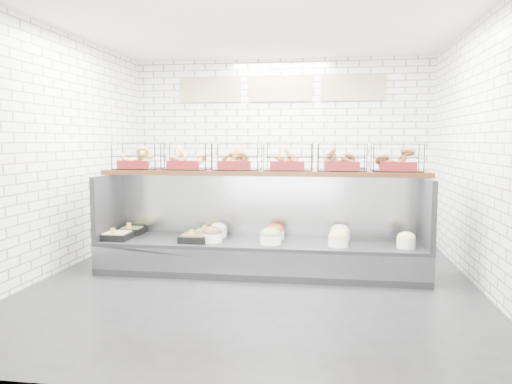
# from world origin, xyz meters

# --- Properties ---
(ground) EXTENTS (5.50, 5.50, 0.00)m
(ground) POSITION_xyz_m (0.00, 0.00, 0.00)
(ground) COLOR black
(ground) RESTS_ON ground
(room_shell) EXTENTS (5.02, 5.51, 3.01)m
(room_shell) POSITION_xyz_m (0.00, 0.60, 2.06)
(room_shell) COLOR white
(room_shell) RESTS_ON ground
(display_case) EXTENTS (4.00, 0.90, 1.20)m
(display_case) POSITION_xyz_m (-0.00, 0.34, 0.33)
(display_case) COLOR black
(display_case) RESTS_ON ground
(bagel_shelf) EXTENTS (4.10, 0.50, 0.40)m
(bagel_shelf) POSITION_xyz_m (-0.00, 0.52, 1.39)
(bagel_shelf) COLOR #3B1C0C
(bagel_shelf) RESTS_ON display_case
(prep_counter) EXTENTS (4.00, 0.60, 1.20)m
(prep_counter) POSITION_xyz_m (-0.01, 2.43, 0.47)
(prep_counter) COLOR #93969B
(prep_counter) RESTS_ON ground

